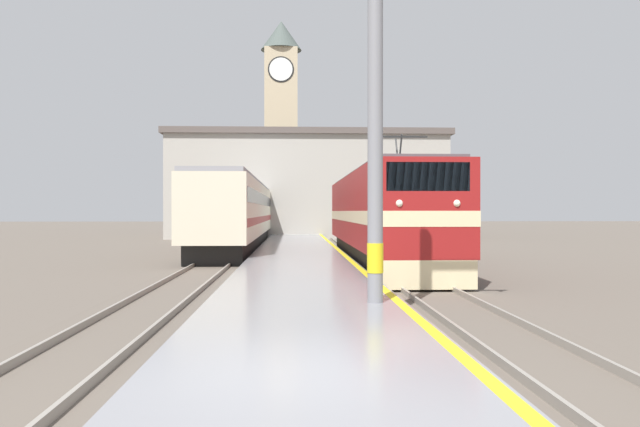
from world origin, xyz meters
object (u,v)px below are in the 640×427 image
locomotive_train (380,217)px  clock_tower (281,120)px  passenger_train (247,212)px  catenary_mast (378,119)px

locomotive_train → clock_tower: (-5.02, 40.59, 10.07)m
locomotive_train → clock_tower: size_ratio=0.85×
locomotive_train → passenger_train: size_ratio=0.49×
passenger_train → catenary_mast: (4.99, -31.90, 1.95)m
locomotive_train → clock_tower: 42.12m
passenger_train → clock_tower: size_ratio=1.76×
locomotive_train → catenary_mast: (-2.00, -14.07, 2.10)m
clock_tower → catenary_mast: bearing=-86.8°
locomotive_train → passenger_train: 19.15m
locomotive_train → catenary_mast: 14.36m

